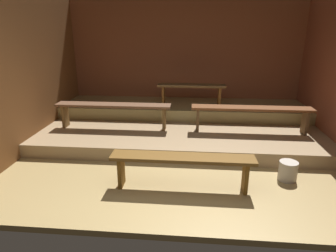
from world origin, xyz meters
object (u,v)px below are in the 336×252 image
(bench_lower_right, at_px, (251,112))
(pail_floor, at_px, (288,171))
(bench_lower_left, at_px, (113,108))
(bench_middle_center, at_px, (191,90))
(bench_floor_center, at_px, (182,162))

(bench_lower_right, distance_m, pail_floor, 1.49)
(pail_floor, bearing_deg, bench_lower_right, 103.24)
(bench_lower_left, relative_size, bench_middle_center, 1.53)
(bench_lower_right, height_order, pail_floor, bench_lower_right)
(bench_lower_right, relative_size, pail_floor, 7.71)
(bench_floor_center, height_order, bench_lower_left, bench_lower_left)
(bench_middle_center, bearing_deg, bench_lower_right, -37.46)
(bench_floor_center, bearing_deg, pail_floor, 13.75)
(pail_floor, bearing_deg, bench_floor_center, -166.25)
(bench_lower_left, distance_m, bench_middle_center, 1.72)
(bench_lower_left, distance_m, pail_floor, 3.25)
(bench_floor_center, relative_size, bench_lower_left, 0.88)
(bench_lower_right, bearing_deg, bench_floor_center, -124.44)
(bench_floor_center, relative_size, pail_floor, 6.78)
(bench_lower_right, height_order, bench_middle_center, bench_middle_center)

